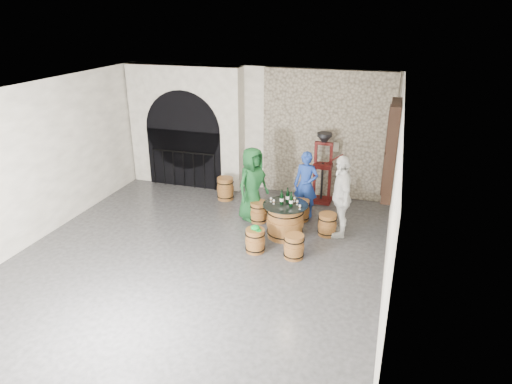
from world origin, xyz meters
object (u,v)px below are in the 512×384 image
(barrel_stool_near_left, at_px, (255,241))
(wine_bottle_left, at_px, (282,198))
(wine_bottle_right, at_px, (287,196))
(side_barrel, at_px, (225,189))
(wine_bottle_center, at_px, (291,200))
(barrel_stool_right, at_px, (327,225))
(barrel_stool_far, at_px, (301,210))
(person_white, at_px, (341,196))
(person_blue, at_px, (306,185))
(barrel_stool_near_right, at_px, (294,247))
(barrel_table, at_px, (285,221))
(person_green, at_px, (252,184))
(barrel_stool_left, at_px, (259,212))
(corking_press, at_px, (323,163))

(barrel_stool_near_left, distance_m, wine_bottle_left, 1.07)
(wine_bottle_right, distance_m, side_barrel, 2.45)
(wine_bottle_center, bearing_deg, barrel_stool_right, 27.93)
(wine_bottle_center, bearing_deg, barrel_stool_near_left, -125.15)
(barrel_stool_far, distance_m, wine_bottle_center, 1.14)
(barrel_stool_right, bearing_deg, barrel_stool_near_left, -137.73)
(barrel_stool_far, bearing_deg, person_white, -27.09)
(barrel_stool_near_left, distance_m, person_white, 2.04)
(barrel_stool_near_left, height_order, wine_bottle_right, wine_bottle_right)
(person_blue, relative_size, wine_bottle_center, 4.76)
(barrel_stool_far, xyz_separation_m, wine_bottle_right, (-0.15, -0.75, 0.63))
(barrel_stool_near_right, height_order, wine_bottle_right, wine_bottle_right)
(barrel_stool_far, xyz_separation_m, person_white, (0.93, -0.48, 0.65))
(barrel_table, bearing_deg, wine_bottle_left, -173.63)
(barrel_table, bearing_deg, wine_bottle_center, -22.95)
(barrel_stool_far, xyz_separation_m, side_barrel, (-2.09, 0.63, 0.04))
(person_green, bearing_deg, barrel_table, -97.58)
(barrel_stool_near_left, relative_size, wine_bottle_right, 1.50)
(barrel_stool_left, relative_size, barrel_stool_far, 1.00)
(barrel_stool_near_right, relative_size, corking_press, 0.27)
(barrel_stool_near_left, distance_m, wine_bottle_center, 1.12)
(person_white, bearing_deg, corking_press, -175.66)
(wine_bottle_right, bearing_deg, wine_bottle_center, -58.33)
(barrel_stool_right, distance_m, corking_press, 1.96)
(wine_bottle_center, xyz_separation_m, corking_press, (0.30, 2.12, 0.17))
(barrel_stool_near_left, bearing_deg, person_green, 109.56)
(barrel_stool_near_left, bearing_deg, wine_bottle_left, 67.94)
(person_white, xyz_separation_m, wine_bottle_center, (-0.96, -0.47, -0.02))
(person_green, bearing_deg, barrel_stool_right, -72.80)
(barrel_table, relative_size, barrel_stool_right, 1.96)
(person_green, height_order, person_blue, person_green)
(barrel_stool_right, distance_m, person_blue, 1.17)
(barrel_table, height_order, corking_press, corking_press)
(barrel_stool_near_right, distance_m, side_barrel, 3.30)
(barrel_stool_left, relative_size, side_barrel, 0.84)
(barrel_stool_left, distance_m, person_white, 1.94)
(person_white, xyz_separation_m, side_barrel, (-3.02, 1.11, -0.60))
(barrel_stool_right, distance_m, wine_bottle_right, 1.07)
(person_white, bearing_deg, barrel_table, -86.36)
(barrel_stool_far, relative_size, corking_press, 0.27)
(wine_bottle_right, bearing_deg, side_barrel, 144.39)
(person_blue, xyz_separation_m, wine_bottle_right, (-0.19, -1.00, 0.09))
(barrel_stool_near_left, height_order, person_green, person_green)
(corking_press, bearing_deg, barrel_table, -99.72)
(barrel_table, distance_m, barrel_stool_right, 0.92)
(wine_bottle_center, bearing_deg, side_barrel, 142.40)
(barrel_stool_far, distance_m, person_green, 1.27)
(barrel_stool_near_right, xyz_separation_m, person_green, (-1.31, 1.48, 0.61))
(barrel_stool_far, bearing_deg, wine_bottle_left, -104.66)
(person_blue, height_order, side_barrel, person_blue)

